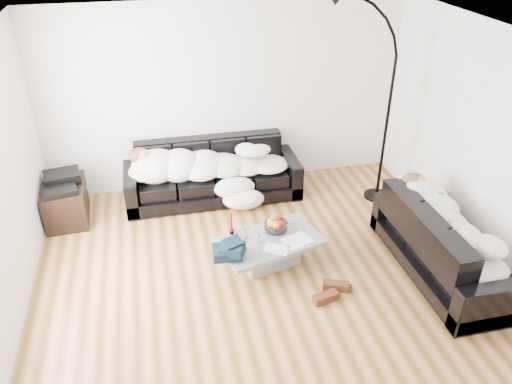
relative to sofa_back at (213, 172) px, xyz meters
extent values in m
plane|color=brown|center=(0.28, -1.81, -0.39)|extent=(5.00, 5.00, 0.00)
cube|color=silver|center=(0.28, 0.44, 0.91)|extent=(5.00, 0.02, 2.60)
cube|color=silver|center=(2.78, -1.81, 0.91)|extent=(0.02, 4.50, 2.60)
plane|color=white|center=(0.28, -1.81, 2.21)|extent=(5.00, 5.00, 0.00)
cube|color=black|center=(0.00, 0.00, 0.00)|extent=(2.40, 0.83, 0.78)
cube|color=black|center=(2.27, -2.19, 0.01)|extent=(0.84, 1.96, 0.79)
ellipsoid|color=#0D4E60|center=(2.21, -1.58, 0.33)|extent=(0.42, 0.38, 0.20)
cube|color=#939699|center=(0.40, -1.64, -0.22)|extent=(1.28, 0.95, 0.34)
cylinder|color=white|center=(0.52, -1.47, 0.03)|extent=(0.28, 0.28, 0.17)
cylinder|color=white|center=(0.16, -1.54, 0.03)|extent=(0.08, 0.08, 0.18)
cylinder|color=white|center=(0.13, -1.59, 0.03)|extent=(0.08, 0.08, 0.17)
cylinder|color=white|center=(0.29, -1.68, 0.02)|extent=(0.08, 0.08, 0.16)
cylinder|color=maroon|center=(0.01, -1.43, 0.08)|extent=(0.05, 0.05, 0.27)
cylinder|color=maroon|center=(0.02, -1.39, 0.07)|extent=(0.05, 0.05, 0.25)
cube|color=silver|center=(0.70, -1.73, -0.05)|extent=(0.39, 0.34, 0.01)
cube|color=silver|center=(0.43, -1.83, -0.05)|extent=(0.33, 0.30, 0.01)
cube|color=black|center=(-1.95, -0.16, -0.14)|extent=(0.55, 0.77, 0.51)
cube|color=black|center=(-1.95, -0.16, 0.19)|extent=(0.49, 0.41, 0.13)
camera|label=1|loc=(-0.75, -6.08, 3.27)|focal=35.00mm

